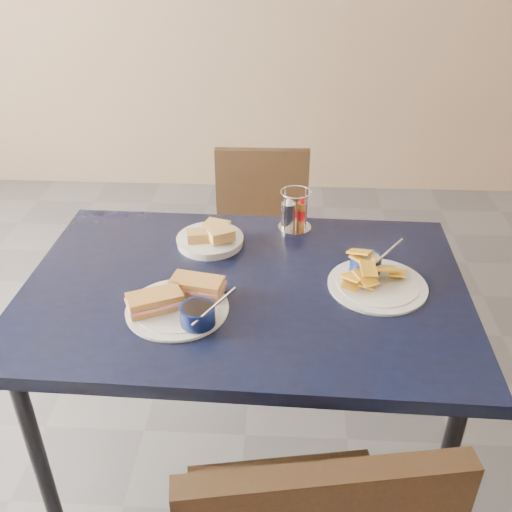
{
  "coord_description": "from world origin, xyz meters",
  "views": [
    {
      "loc": [
        0.12,
        -1.12,
        1.67
      ],
      "look_at": [
        0.05,
        0.24,
        0.82
      ],
      "focal_mm": 40.0,
      "sensor_mm": 36.0,
      "label": 1
    }
  ],
  "objects_px": {
    "plantain_plate": "(372,276)",
    "condiment_caddy": "(294,213)",
    "bread_basket": "(211,238)",
    "dining_table": "(245,302)",
    "chair_far": "(262,236)",
    "sandwich_plate": "(181,302)"
  },
  "relations": [
    {
      "from": "chair_far",
      "to": "bread_basket",
      "type": "xyz_separation_m",
      "value": [
        -0.14,
        -0.55,
        0.3
      ]
    },
    {
      "from": "dining_table",
      "to": "bread_basket",
      "type": "height_order",
      "value": "bread_basket"
    },
    {
      "from": "chair_far",
      "to": "plantain_plate",
      "type": "height_order",
      "value": "plantain_plate"
    },
    {
      "from": "bread_basket",
      "to": "condiment_caddy",
      "type": "height_order",
      "value": "condiment_caddy"
    },
    {
      "from": "bread_basket",
      "to": "condiment_caddy",
      "type": "bearing_deg",
      "value": 25.13
    },
    {
      "from": "chair_far",
      "to": "bread_basket",
      "type": "height_order",
      "value": "chair_far"
    },
    {
      "from": "dining_table",
      "to": "chair_far",
      "type": "relative_size",
      "value": 1.54
    },
    {
      "from": "plantain_plate",
      "to": "condiment_caddy",
      "type": "bearing_deg",
      "value": 125.72
    },
    {
      "from": "chair_far",
      "to": "condiment_caddy",
      "type": "xyz_separation_m",
      "value": [
        0.12,
        -0.43,
        0.34
      ]
    },
    {
      "from": "chair_far",
      "to": "bread_basket",
      "type": "relative_size",
      "value": 3.97
    },
    {
      "from": "plantain_plate",
      "to": "bread_basket",
      "type": "relative_size",
      "value": 1.34
    },
    {
      "from": "sandwich_plate",
      "to": "plantain_plate",
      "type": "bearing_deg",
      "value": 16.94
    },
    {
      "from": "dining_table",
      "to": "bread_basket",
      "type": "bearing_deg",
      "value": 119.25
    },
    {
      "from": "dining_table",
      "to": "sandwich_plate",
      "type": "height_order",
      "value": "sandwich_plate"
    },
    {
      "from": "bread_basket",
      "to": "condiment_caddy",
      "type": "xyz_separation_m",
      "value": [
        0.26,
        0.12,
        0.04
      ]
    },
    {
      "from": "dining_table",
      "to": "bread_basket",
      "type": "distance_m",
      "value": 0.26
    },
    {
      "from": "sandwich_plate",
      "to": "dining_table",
      "type": "bearing_deg",
      "value": 38.98
    },
    {
      "from": "dining_table",
      "to": "sandwich_plate",
      "type": "relative_size",
      "value": 4.21
    },
    {
      "from": "sandwich_plate",
      "to": "bread_basket",
      "type": "xyz_separation_m",
      "value": [
        0.04,
        0.35,
        -0.0
      ]
    },
    {
      "from": "plantain_plate",
      "to": "dining_table",
      "type": "bearing_deg",
      "value": -175.33
    },
    {
      "from": "chair_far",
      "to": "condiment_caddy",
      "type": "relative_size",
      "value": 6.04
    },
    {
      "from": "dining_table",
      "to": "condiment_caddy",
      "type": "bearing_deg",
      "value": 67.85
    }
  ]
}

